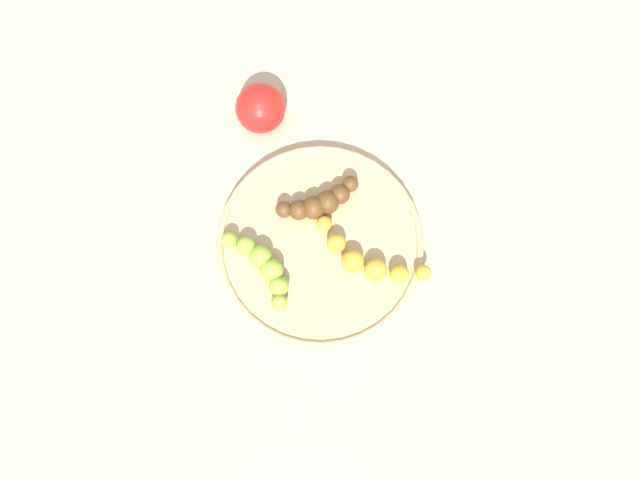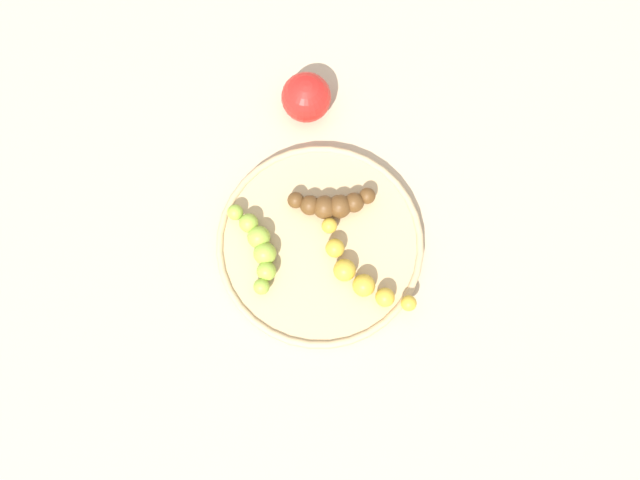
% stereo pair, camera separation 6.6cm
% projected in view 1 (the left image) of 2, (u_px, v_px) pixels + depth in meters
% --- Properties ---
extents(ground_plane, '(2.40, 2.40, 0.00)m').
position_uv_depth(ground_plane, '(320.00, 246.00, 0.93)').
color(ground_plane, tan).
extents(fruit_bowl, '(0.29, 0.29, 0.02)m').
position_uv_depth(fruit_bowl, '(320.00, 244.00, 0.92)').
color(fruit_bowl, tan).
rests_on(fruit_bowl, ground_plane).
extents(banana_overripe, '(0.10, 0.08, 0.03)m').
position_uv_depth(banana_overripe, '(320.00, 203.00, 0.90)').
color(banana_overripe, '#593819').
rests_on(banana_overripe, fruit_bowl).
extents(banana_green, '(0.07, 0.13, 0.03)m').
position_uv_depth(banana_green, '(263.00, 265.00, 0.88)').
color(banana_green, '#8CAD38').
rests_on(banana_green, fruit_bowl).
extents(banana_spotted, '(0.06, 0.17, 0.03)m').
position_uv_depth(banana_spotted, '(367.00, 260.00, 0.89)').
color(banana_spotted, gold).
rests_on(banana_spotted, fruit_bowl).
extents(apple_red, '(0.07, 0.07, 0.07)m').
position_uv_depth(apple_red, '(260.00, 108.00, 0.94)').
color(apple_red, red).
rests_on(apple_red, ground_plane).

